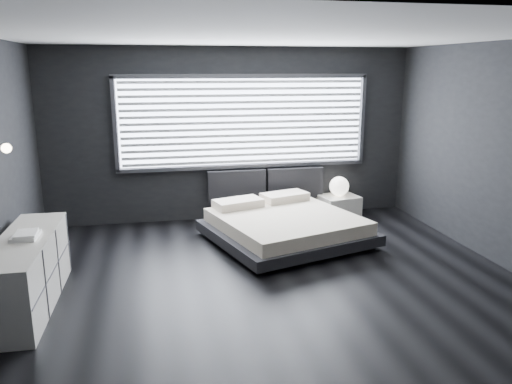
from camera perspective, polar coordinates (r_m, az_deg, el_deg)
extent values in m
plane|color=black|center=(5.98, 1.71, -10.35)|extent=(6.00, 6.00, 0.00)
plane|color=silver|center=(5.46, 1.93, 17.49)|extent=(6.00, 6.00, 0.00)
cube|color=black|center=(8.22, -2.76, 6.54)|extent=(6.00, 0.04, 2.80)
cube|color=black|center=(3.05, 14.22, -6.97)|extent=(6.00, 0.04, 2.80)
cube|color=black|center=(6.90, 26.85, 3.60)|extent=(0.04, 5.50, 2.80)
cube|color=white|center=(8.21, -1.36, 8.02)|extent=(4.00, 0.02, 1.38)
cube|color=#47474C|center=(8.06, -15.85, 7.39)|extent=(0.06, 0.08, 1.48)
cube|color=#47474C|center=(8.78, 12.01, 8.12)|extent=(0.06, 0.08, 1.48)
cube|color=#47474C|center=(8.13, -1.35, 13.12)|extent=(4.14, 0.08, 0.06)
cube|color=#47474C|center=(8.29, -1.29, 2.98)|extent=(4.14, 0.08, 0.06)
cube|color=silver|center=(8.15, -1.28, 7.98)|extent=(3.94, 0.03, 1.32)
cube|color=black|center=(8.27, -2.22, 0.75)|extent=(0.96, 0.16, 0.52)
cube|color=black|center=(8.49, 4.45, 1.07)|extent=(0.96, 0.16, 0.52)
cylinder|color=silver|center=(6.23, -27.26, 4.45)|extent=(0.10, 0.02, 0.02)
sphere|color=#FFE5B7|center=(6.21, -26.64, 4.50)|extent=(0.11, 0.11, 0.11)
cube|color=black|center=(6.25, 0.41, -8.86)|extent=(0.14, 0.14, 0.07)
cube|color=black|center=(7.21, 12.77, -6.03)|extent=(0.14, 0.14, 0.07)
cube|color=black|center=(7.58, -5.39, -4.75)|extent=(0.14, 0.14, 0.07)
cube|color=black|center=(8.39, 5.70, -2.89)|extent=(0.14, 0.14, 0.07)
cube|color=black|center=(7.27, 3.47, -4.62)|extent=(2.51, 2.45, 0.15)
cube|color=beige|center=(7.22, 3.48, -3.37)|extent=(2.26, 2.26, 0.18)
cube|color=beige|center=(7.58, -2.06, -1.29)|extent=(0.80, 0.58, 0.12)
cube|color=beige|center=(7.97, 3.29, -0.53)|extent=(0.80, 0.58, 0.12)
cube|color=silver|center=(8.61, 9.43, -1.58)|extent=(0.69, 0.61, 0.36)
sphere|color=white|center=(8.53, 9.48, 0.65)|extent=(0.33, 0.33, 0.33)
cube|color=silver|center=(5.85, -24.68, -8.31)|extent=(0.57, 1.89, 0.75)
cube|color=#47474C|center=(5.78, -22.11, -8.29)|extent=(0.06, 1.86, 0.73)
cube|color=white|center=(5.73, -24.82, -4.59)|extent=(0.26, 0.33, 0.04)
cube|color=white|center=(5.69, -24.80, -4.33)|extent=(0.22, 0.29, 0.03)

